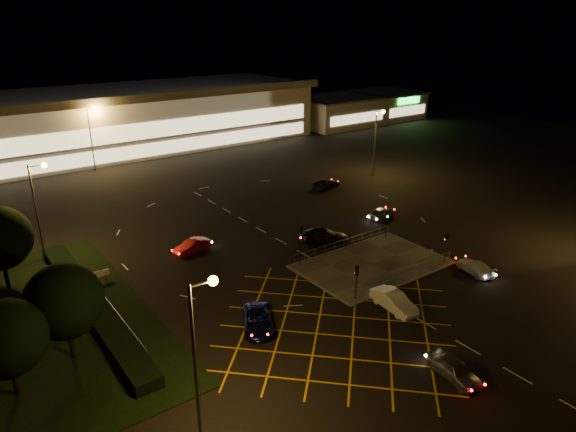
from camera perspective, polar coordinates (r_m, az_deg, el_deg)
ground at (r=51.80m, az=6.19°, el=-5.19°), size 180.00×180.00×0.00m
pedestrian_island at (r=51.76m, az=9.33°, el=-5.31°), size 14.00×9.00×0.12m
grass_verge at (r=46.20m, az=-27.01°, el=-11.04°), size 18.00×30.00×0.08m
hedge at (r=46.65m, az=-21.06°, el=-9.08°), size 2.00×26.00×1.00m
supermarket at (r=102.57m, az=-17.85°, el=10.29°), size 72.00×26.50×10.50m
retail_unit_a at (r=119.00m, az=5.38°, el=11.54°), size 18.80×14.80×6.35m
retail_unit_b at (r=130.00m, az=10.82°, el=12.08°), size 14.80×14.80×6.35m
streetlight_sw at (r=29.19m, az=-9.70°, el=-13.15°), size 1.78×0.56×10.03m
streetlight_nw at (r=55.10m, az=-25.93°, el=1.74°), size 1.78×0.56×10.03m
streetlight_ne at (r=79.57m, az=9.91°, el=9.00°), size 1.78×0.56×10.03m
streetlight_far_left at (r=86.49m, az=-20.87°, el=8.91°), size 1.78×0.56×10.03m
streetlight_far_right at (r=105.74m, az=0.39°, el=12.27°), size 1.78×0.56×10.03m
signal_sw at (r=44.40m, az=7.64°, el=-6.56°), size 0.28×0.30×3.15m
signal_se at (r=52.72m, az=17.19°, el=-2.75°), size 0.28×0.30×3.15m
signal_nw at (r=49.82m, az=1.33°, el=-3.16°), size 0.28×0.30×3.15m
signal_ne at (r=57.36m, az=10.91°, el=-0.20°), size 0.28×0.30×3.15m
tree_a at (r=37.02m, az=-28.88°, el=-11.85°), size 5.04×5.04×6.86m
tree_e at (r=39.00m, az=-23.62°, el=-8.67°), size 5.40×5.40×7.35m
car_near_silver at (r=37.89m, az=17.98°, el=-15.87°), size 2.20×4.29×1.40m
car_queue_white at (r=44.36m, az=11.70°, el=-9.24°), size 2.05×4.74×1.52m
car_left_blue at (r=41.23m, az=-3.36°, el=-11.44°), size 4.42×5.44×1.38m
car_far_dkgrey at (r=55.85m, az=4.04°, el=-2.22°), size 5.48×4.96×1.53m
car_right_silver at (r=63.55m, az=10.33°, el=0.37°), size 4.38×2.56×1.40m
car_circ_red at (r=54.44m, az=-10.59°, el=-3.31°), size 4.23×2.12×1.33m
car_east_grey at (r=73.90m, az=4.22°, el=3.58°), size 4.99×2.97×1.30m
car_approach_white at (r=52.51m, az=20.09°, el=-5.33°), size 2.70×4.48×1.22m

